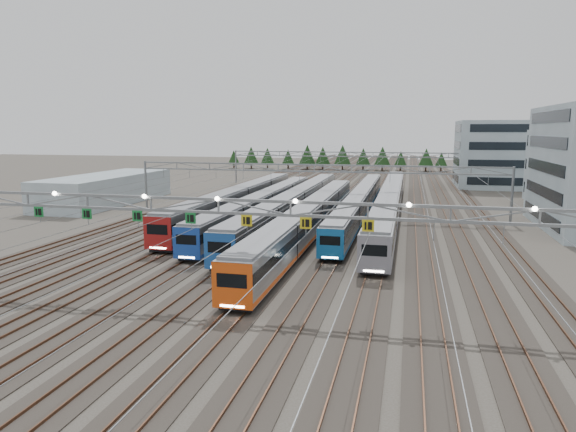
% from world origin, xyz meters
% --- Properties ---
extents(ground, '(400.00, 400.00, 0.00)m').
position_xyz_m(ground, '(0.00, 0.00, 0.00)').
color(ground, '#47423A').
rests_on(ground, ground).
extents(track_bed, '(54.00, 260.00, 5.42)m').
position_xyz_m(track_bed, '(0.00, 100.00, 1.49)').
color(track_bed, '#2D2823').
rests_on(track_bed, ground).
extents(train_a, '(3.17, 52.58, 4.13)m').
position_xyz_m(train_a, '(-11.25, 37.71, 2.32)').
color(train_a, black).
rests_on(train_a, ground).
extents(train_b, '(2.85, 53.60, 3.71)m').
position_xyz_m(train_b, '(-6.75, 35.41, 2.11)').
color(train_b, black).
rests_on(train_b, ground).
extents(train_c, '(3.00, 61.68, 3.92)m').
position_xyz_m(train_c, '(-2.25, 36.59, 2.21)').
color(train_c, black).
rests_on(train_c, ground).
extents(train_d, '(3.01, 58.39, 3.93)m').
position_xyz_m(train_d, '(2.25, 25.50, 2.22)').
color(train_d, black).
rests_on(train_d, ground).
extents(train_e, '(2.72, 61.50, 3.54)m').
position_xyz_m(train_e, '(6.75, 42.63, 2.02)').
color(train_e, black).
rests_on(train_e, ground).
extents(train_f, '(3.01, 68.98, 3.93)m').
position_xyz_m(train_f, '(11.25, 42.19, 2.22)').
color(train_f, black).
rests_on(train_f, ground).
extents(gantry_near, '(56.36, 0.61, 8.08)m').
position_xyz_m(gantry_near, '(-0.05, -0.12, 7.09)').
color(gantry_near, gray).
rests_on(gantry_near, ground).
extents(gantry_mid, '(56.36, 0.36, 8.00)m').
position_xyz_m(gantry_mid, '(0.00, 40.00, 6.39)').
color(gantry_mid, gray).
rests_on(gantry_mid, ground).
extents(gantry_far, '(56.36, 0.36, 8.00)m').
position_xyz_m(gantry_far, '(0.00, 85.00, 6.39)').
color(gantry_far, gray).
rests_on(gantry_far, ground).
extents(depot_bldg_north, '(22.00, 18.00, 15.04)m').
position_xyz_m(depot_bldg_north, '(35.57, 89.92, 7.52)').
color(depot_bldg_north, '#91A4AE').
rests_on(depot_bldg_north, ground).
extents(west_shed, '(10.00, 30.00, 5.08)m').
position_xyz_m(west_shed, '(-38.65, 45.25, 2.54)').
color(west_shed, '#91A4AE').
rests_on(west_shed, ground).
extents(treeline, '(81.20, 5.60, 7.02)m').
position_xyz_m(treeline, '(-7.20, 131.06, 4.23)').
color(treeline, '#332114').
rests_on(treeline, ground).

